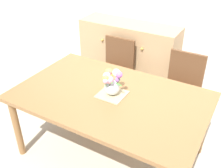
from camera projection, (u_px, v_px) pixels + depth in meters
name	position (u px, v px, depth m)	size (l,w,h in m)	color
ground_plane	(111.00, 152.00, 2.92)	(12.00, 12.00, 0.00)	#B7AD99
dining_table	(110.00, 101.00, 2.56)	(1.83, 1.14, 0.76)	olive
chair_left	(116.00, 67.00, 3.51)	(0.42, 0.42, 0.90)	brown
chair_right	(182.00, 85.00, 3.13)	(0.42, 0.42, 0.90)	brown
dresser	(129.00, 57.00, 3.84)	(1.40, 0.47, 1.00)	tan
placemat	(112.00, 94.00, 2.52)	(0.25, 0.25, 0.01)	tan
flower_vase	(112.00, 82.00, 2.46)	(0.22, 0.24, 0.26)	silver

